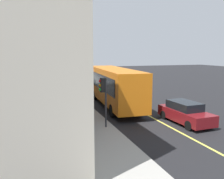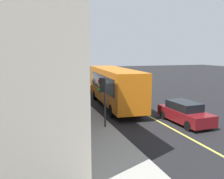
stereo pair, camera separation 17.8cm
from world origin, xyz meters
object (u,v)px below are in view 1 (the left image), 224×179
object	(u,v)px
car_maroon	(185,113)
pedestrian_at_corner	(79,95)
bus	(114,85)
pedestrian_near_storefront	(61,82)
traffic_light	(103,91)
car_black	(81,85)

from	to	relation	value
car_maroon	pedestrian_at_corner	bearing A→B (deg)	42.87
bus	pedestrian_near_storefront	xyz separation A→B (m)	(11.09, 3.46, -0.82)
traffic_light	pedestrian_at_corner	bearing A→B (deg)	3.77
car_black	traffic_light	bearing A→B (deg)	173.83
bus	pedestrian_near_storefront	world-z (taller)	bus
traffic_light	pedestrian_at_corner	xyz separation A→B (m)	(6.19, 0.41, -1.34)
car_maroon	pedestrian_near_storefront	size ratio (longest dim) A/B	2.59
traffic_light	pedestrian_near_storefront	world-z (taller)	traffic_light
traffic_light	car_black	size ratio (longest dim) A/B	0.74
car_black	pedestrian_near_storefront	distance (m)	2.72
car_black	pedestrian_at_corner	distance (m)	9.77
traffic_light	pedestrian_near_storefront	distance (m)	17.18
car_maroon	pedestrian_near_storefront	bearing A→B (deg)	20.07
car_black	pedestrian_at_corner	bearing A→B (deg)	167.53
bus	pedestrian_at_corner	bearing A→B (deg)	87.08
car_black	pedestrian_at_corner	world-z (taller)	pedestrian_at_corner
car_black	pedestrian_at_corner	size ratio (longest dim) A/B	2.51
traffic_light	pedestrian_near_storefront	bearing A→B (deg)	2.02
pedestrian_near_storefront	pedestrian_at_corner	world-z (taller)	pedestrian_at_corner
bus	pedestrian_at_corner	distance (m)	3.36
bus	traffic_light	distance (m)	6.69
pedestrian_near_storefront	pedestrian_at_corner	bearing A→B (deg)	-178.97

